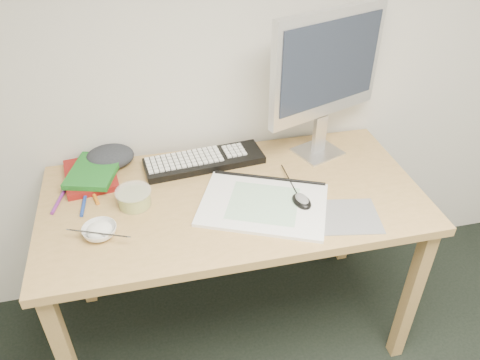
% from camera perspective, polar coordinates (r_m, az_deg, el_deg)
% --- Properties ---
extents(desk, '(1.40, 0.70, 0.75)m').
position_cam_1_polar(desk, '(1.79, -0.82, -3.93)').
color(desk, tan).
rests_on(desk, ground).
extents(mousepad, '(0.24, 0.22, 0.00)m').
position_cam_1_polar(mousepad, '(1.68, 13.10, -4.34)').
color(mousepad, slate).
rests_on(mousepad, desk).
extents(sketchpad, '(0.53, 0.47, 0.01)m').
position_cam_1_polar(sketchpad, '(1.68, 2.86, -3.00)').
color(sketchpad, white).
rests_on(sketchpad, desk).
extents(keyboard, '(0.49, 0.20, 0.03)m').
position_cam_1_polar(keyboard, '(1.90, -4.38, 2.34)').
color(keyboard, black).
rests_on(keyboard, desk).
extents(monitor, '(0.49, 0.21, 0.59)m').
position_cam_1_polar(monitor, '(1.83, 10.56, 13.17)').
color(monitor, silver).
rests_on(monitor, desk).
extents(mouse, '(0.08, 0.10, 0.03)m').
position_cam_1_polar(mouse, '(1.68, 7.55, -2.32)').
color(mouse, black).
rests_on(mouse, sketchpad).
extents(rice_bowl, '(0.13, 0.13, 0.04)m').
position_cam_1_polar(rice_bowl, '(1.62, -16.73, -6.02)').
color(rice_bowl, white).
rests_on(rice_bowl, desk).
extents(chopsticks, '(0.20, 0.09, 0.02)m').
position_cam_1_polar(chopsticks, '(1.58, -16.87, -6.24)').
color(chopsticks, '#BCBDBF').
rests_on(chopsticks, rice_bowl).
extents(fruit_tub, '(0.16, 0.16, 0.06)m').
position_cam_1_polar(fruit_tub, '(1.71, -12.78, -2.13)').
color(fruit_tub, gold).
rests_on(fruit_tub, desk).
extents(book_red, '(0.22, 0.27, 0.03)m').
position_cam_1_polar(book_red, '(1.91, -17.74, 0.56)').
color(book_red, maroon).
rests_on(book_red, desk).
extents(book_green, '(0.23, 0.27, 0.02)m').
position_cam_1_polar(book_green, '(1.88, -17.38, 1.08)').
color(book_green, '#19661F').
rests_on(book_green, book_red).
extents(cloth_lump, '(0.17, 0.15, 0.07)m').
position_cam_1_polar(cloth_lump, '(1.96, -15.56, 2.75)').
color(cloth_lump, '#292B31').
rests_on(cloth_lump, desk).
extents(pencil_pink, '(0.16, 0.08, 0.01)m').
position_cam_1_polar(pencil_pink, '(1.78, -0.05, -0.59)').
color(pencil_pink, '#D36986').
rests_on(pencil_pink, desk).
extents(pencil_tan, '(0.15, 0.12, 0.01)m').
position_cam_1_polar(pencil_tan, '(1.80, 0.98, -0.07)').
color(pencil_tan, tan).
rests_on(pencil_tan, desk).
extents(pencil_black, '(0.17, 0.05, 0.01)m').
position_cam_1_polar(pencil_black, '(1.80, 1.99, -0.04)').
color(pencil_black, black).
rests_on(pencil_black, desk).
extents(marker_blue, '(0.02, 0.14, 0.01)m').
position_cam_1_polar(marker_blue, '(1.78, -18.50, -2.72)').
color(marker_blue, navy).
rests_on(marker_blue, desk).
extents(marker_orange, '(0.05, 0.14, 0.01)m').
position_cam_1_polar(marker_orange, '(1.82, -17.46, -1.52)').
color(marker_orange, orange).
rests_on(marker_orange, desk).
extents(marker_purple, '(0.05, 0.14, 0.01)m').
position_cam_1_polar(marker_purple, '(1.82, -21.25, -2.44)').
color(marker_purple, '#6C217C').
rests_on(marker_purple, desk).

